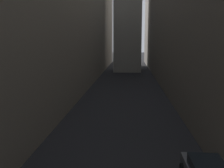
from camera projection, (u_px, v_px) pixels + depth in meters
The scene contains 3 objects.
ground_plane at pixel (125, 92), 38.10m from camera, with size 264.00×264.00×0.00m, color black.
building_block_left at pixel (38, 3), 38.92m from camera, with size 14.60×108.00×25.20m, color gray.
building_block_right at pixel (220, 4), 37.23m from camera, with size 15.12×108.00×24.52m, color #60594F.
Camera 1 is at (0.69, 10.52, 7.14)m, focal length 42.86 mm.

